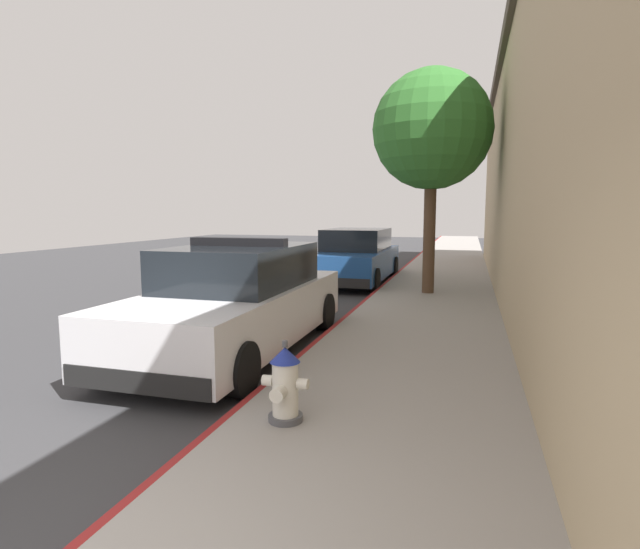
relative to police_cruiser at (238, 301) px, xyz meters
name	(u,v)px	position (x,y,z in m)	size (l,w,h in m)	color
ground_plane	(193,297)	(-3.49, 4.60, -0.84)	(30.55, 60.00, 0.20)	#353538
sidewalk_pavement	(432,302)	(2.51, 4.60, -0.68)	(2.73, 60.00, 0.14)	gray
curb_painted_edge	(370,299)	(1.10, 4.60, -0.68)	(0.08, 60.00, 0.14)	maroon
police_cruiser	(238,301)	(0.00, 0.00, 0.00)	(1.94, 4.84, 1.68)	white
parked_car_silver_ahead	(356,257)	(0.11, 7.66, 0.00)	(1.94, 4.84, 1.56)	navy
fire_hydrant	(285,385)	(1.67, -2.52, -0.26)	(0.44, 0.40, 0.76)	#4C4C51
street_tree	(432,131)	(2.34, 5.48, 3.16)	(2.74, 2.74, 5.17)	brown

